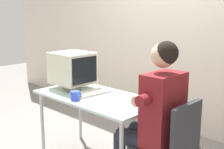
{
  "coord_description": "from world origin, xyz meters",
  "views": [
    {
      "loc": [
        2.07,
        -1.92,
        1.54
      ],
      "look_at": [
        0.22,
        0.0,
        0.97
      ],
      "focal_mm": 47.26,
      "sensor_mm": 36.0,
      "label": 1
    }
  ],
  "objects_px": {
    "desk": "(96,102)",
    "office_chair": "(171,146)",
    "crt_monitor": "(73,68)",
    "person_seated": "(153,115)",
    "keyboard": "(91,93)",
    "desk_mug": "(75,96)"
  },
  "relations": [
    {
      "from": "crt_monitor",
      "to": "desk_mug",
      "type": "height_order",
      "value": "crt_monitor"
    },
    {
      "from": "desk",
      "to": "office_chair",
      "type": "height_order",
      "value": "office_chair"
    },
    {
      "from": "keyboard",
      "to": "person_seated",
      "type": "relative_size",
      "value": 0.32
    },
    {
      "from": "keyboard",
      "to": "person_seated",
      "type": "xyz_separation_m",
      "value": [
        0.81,
        -0.04,
        -0.02
      ]
    },
    {
      "from": "person_seated",
      "to": "desk_mug",
      "type": "bearing_deg",
      "value": -166.37
    },
    {
      "from": "crt_monitor",
      "to": "person_seated",
      "type": "relative_size",
      "value": 0.31
    },
    {
      "from": "crt_monitor",
      "to": "desk_mug",
      "type": "bearing_deg",
      "value": -35.87
    },
    {
      "from": "crt_monitor",
      "to": "desk_mug",
      "type": "relative_size",
      "value": 4.17
    },
    {
      "from": "office_chair",
      "to": "desk_mug",
      "type": "xyz_separation_m",
      "value": [
        -0.95,
        -0.19,
        0.26
      ]
    },
    {
      "from": "office_chair",
      "to": "desk_mug",
      "type": "height_order",
      "value": "office_chair"
    },
    {
      "from": "desk_mug",
      "to": "office_chair",
      "type": "bearing_deg",
      "value": 11.12
    },
    {
      "from": "crt_monitor",
      "to": "office_chair",
      "type": "relative_size",
      "value": 0.47
    },
    {
      "from": "crt_monitor",
      "to": "desk_mug",
      "type": "xyz_separation_m",
      "value": [
        0.37,
        -0.26,
        -0.18
      ]
    },
    {
      "from": "desk",
      "to": "desk_mug",
      "type": "distance_m",
      "value": 0.26
    },
    {
      "from": "desk",
      "to": "office_chair",
      "type": "bearing_deg",
      "value": -2.98
    },
    {
      "from": "crt_monitor",
      "to": "person_seated",
      "type": "height_order",
      "value": "person_seated"
    },
    {
      "from": "desk",
      "to": "office_chair",
      "type": "xyz_separation_m",
      "value": [
        0.91,
        -0.05,
        -0.16
      ]
    },
    {
      "from": "desk",
      "to": "office_chair",
      "type": "relative_size",
      "value": 1.47
    },
    {
      "from": "person_seated",
      "to": "desk_mug",
      "type": "distance_m",
      "value": 0.79
    },
    {
      "from": "keyboard",
      "to": "desk_mug",
      "type": "distance_m",
      "value": 0.23
    },
    {
      "from": "desk",
      "to": "desk_mug",
      "type": "bearing_deg",
      "value": -99.81
    },
    {
      "from": "keyboard",
      "to": "desk",
      "type": "bearing_deg",
      "value": 4.0
    }
  ]
}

